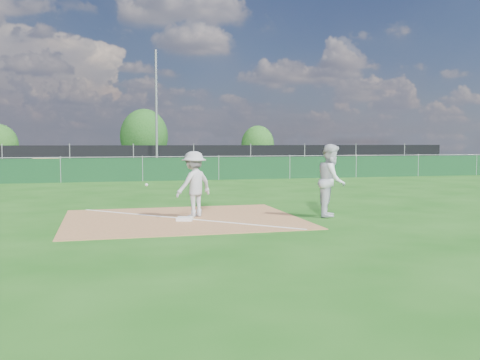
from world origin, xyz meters
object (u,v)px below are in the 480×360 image
light_pole (156,112)px  tree_left (0,145)px  tree_right (258,144)px  car_right (195,160)px  first_base (185,219)px  tree_mid (144,136)px  play_at_first (194,184)px  car_mid (90,158)px  car_left (39,159)px  runner (331,180)px

light_pole → tree_left: bearing=136.9°
light_pole → tree_right: bearing=46.5°
car_right → tree_left: size_ratio=1.31×
light_pole → tree_left: (-11.41, 10.66, -2.24)m
first_base → car_right: (4.66, 25.88, 0.60)m
tree_mid → tree_right: (9.98, -0.78, -0.71)m
play_at_first → car_mid: play_at_first is taller
play_at_first → car_left: 26.75m
runner → light_pole: bearing=33.6°
play_at_first → tree_mid: 32.80m
runner → car_right: 26.01m
first_base → car_left: 27.30m
car_mid → car_right: (7.57, -1.66, -0.18)m
light_pole → runner: 22.51m
tree_right → runner: bearing=-103.0°
light_pole → car_right: 5.99m
runner → car_left: (-10.28, 26.67, -0.14)m
tree_left → tree_right: (21.44, -0.11, 0.03)m
runner → tree_right: (7.55, 32.72, 0.81)m
runner → tree_right: tree_right is taller
car_mid → tree_mid: bearing=-28.2°
runner → car_mid: runner is taller
car_right → tree_right: bearing=-38.2°
first_base → play_at_first: 1.11m
car_left → tree_right: size_ratio=1.40×
play_at_first → light_pole: bearing=86.9°
play_at_first → tree_right: (11.17, 31.95, 0.90)m
car_right → tree_left: bearing=72.3°
car_mid → tree_mid: size_ratio=1.04×
tree_left → light_pole: bearing=-43.1°
tree_left → car_right: bearing=-25.1°
runner → car_mid: (-6.87, 27.66, -0.14)m
car_mid → runner: bearing=-157.0°
car_left → car_mid: size_ratio=0.97×
runner → car_left: 28.58m
car_left → tree_mid: size_ratio=1.00×
play_at_first → runner: bearing=-11.9°
first_base → tree_right: tree_right is taller
car_right → tree_mid: tree_mid is taller
car_mid → light_pole: bearing=-132.3°
runner → car_right: runner is taller
light_pole → car_left: (-7.80, 4.50, -3.16)m
car_right → tree_left: tree_left is taller
tree_right → first_base: bearing=-109.5°
tree_left → tree_right: 21.44m
light_pole → tree_mid: size_ratio=1.65×
first_base → runner: runner is taller
light_pole → runner: light_pole is taller
car_right → car_left: bearing=93.9°
car_left → car_right: size_ratio=1.09×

